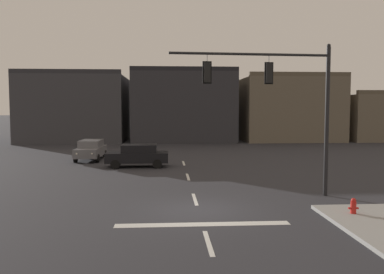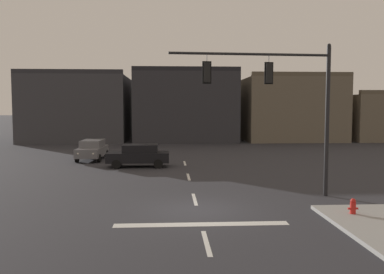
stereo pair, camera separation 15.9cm
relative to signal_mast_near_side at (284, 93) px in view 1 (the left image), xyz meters
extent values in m
plane|color=#2B2B30|center=(-4.20, -2.28, -4.93)|extent=(400.00, 400.00, 0.00)
cube|color=silver|center=(-4.20, -4.28, -4.93)|extent=(6.40, 0.50, 0.01)
cube|color=silver|center=(-4.20, -6.28, -4.93)|extent=(0.16, 2.40, 0.01)
cube|color=silver|center=(-4.20, -0.28, -4.93)|extent=(0.16, 2.40, 0.01)
cube|color=silver|center=(-4.20, 5.72, -4.93)|extent=(0.16, 2.40, 0.01)
cube|color=silver|center=(-4.20, 11.72, -4.93)|extent=(0.16, 2.40, 0.01)
cylinder|color=black|center=(2.15, 0.12, -1.38)|extent=(0.20, 0.20, 7.11)
cylinder|color=black|center=(-1.62, -0.11, 1.77)|extent=(7.55, 0.57, 0.12)
sphere|color=black|center=(2.15, 0.12, 2.23)|extent=(0.18, 0.18, 0.18)
cylinder|color=#56565B|center=(-0.75, -0.05, 1.53)|extent=(0.03, 0.03, 0.35)
cube|color=black|center=(-0.75, -0.05, 0.91)|extent=(0.31, 0.26, 0.90)
sphere|color=red|center=(-0.76, 0.08, 1.19)|extent=(0.20, 0.20, 0.20)
sphere|color=#2D2314|center=(-0.76, 0.08, 0.91)|extent=(0.20, 0.20, 0.20)
sphere|color=black|center=(-0.76, 0.08, 0.63)|extent=(0.20, 0.20, 0.20)
cube|color=black|center=(-0.75, -0.07, 0.91)|extent=(0.42, 0.06, 1.02)
cylinder|color=#56565B|center=(-3.65, -0.23, 1.53)|extent=(0.03, 0.03, 0.35)
cube|color=black|center=(-3.65, -0.23, 0.91)|extent=(0.31, 0.26, 0.90)
sphere|color=red|center=(-3.66, -0.10, 1.19)|extent=(0.20, 0.20, 0.20)
sphere|color=#2D2314|center=(-3.66, -0.10, 0.91)|extent=(0.20, 0.20, 0.20)
sphere|color=black|center=(-3.66, -0.10, 0.63)|extent=(0.20, 0.20, 0.20)
cube|color=black|center=(-3.65, -0.25, 0.91)|extent=(0.42, 0.06, 1.02)
cube|color=black|center=(-7.60, 10.08, -4.23)|extent=(4.40, 1.81, 0.70)
cube|color=black|center=(-7.45, 10.08, -3.60)|extent=(2.47, 1.61, 0.56)
cube|color=#2D3842|center=(-8.22, 10.07, -3.62)|extent=(0.25, 1.52, 0.47)
cube|color=#2D3842|center=(-6.28, 10.08, -3.62)|extent=(0.22, 1.52, 0.46)
cylinder|color=black|center=(-9.05, 9.22, -4.61)|extent=(0.64, 0.22, 0.64)
cylinder|color=black|center=(-9.06, 10.92, -4.61)|extent=(0.64, 0.22, 0.64)
cylinder|color=black|center=(-6.15, 9.23, -4.61)|extent=(0.64, 0.22, 0.64)
cylinder|color=black|center=(-6.15, 10.93, -4.61)|extent=(0.64, 0.22, 0.64)
sphere|color=silver|center=(-9.78, 9.49, -4.18)|extent=(0.16, 0.16, 0.16)
sphere|color=silver|center=(-9.78, 10.65, -4.18)|extent=(0.16, 0.16, 0.16)
cube|color=maroon|center=(-5.42, 10.08, -4.15)|extent=(0.04, 1.37, 0.12)
cube|color=slate|center=(-11.62, 14.09, -4.23)|extent=(1.96, 4.46, 0.70)
cube|color=slate|center=(-11.61, 14.24, -3.60)|extent=(1.69, 2.52, 0.56)
cube|color=#2D3842|center=(-11.64, 13.47, -3.62)|extent=(1.53, 0.30, 0.47)
cube|color=#2D3842|center=(-11.57, 15.41, -3.62)|extent=(1.53, 0.27, 0.46)
cylinder|color=black|center=(-10.82, 12.60, -4.61)|extent=(0.24, 0.65, 0.64)
cylinder|color=black|center=(-12.52, 12.67, -4.61)|extent=(0.24, 0.65, 0.64)
cylinder|color=black|center=(-10.71, 15.51, -4.61)|extent=(0.24, 0.65, 0.64)
cylinder|color=black|center=(-12.41, 15.57, -4.61)|extent=(0.24, 0.65, 0.64)
sphere|color=silver|center=(-11.12, 11.89, -4.18)|extent=(0.16, 0.16, 0.16)
sphere|color=silver|center=(-12.27, 11.93, -4.18)|extent=(0.16, 0.16, 0.16)
cube|color=maroon|center=(-11.53, 16.27, -4.15)|extent=(1.37, 0.09, 0.12)
cylinder|color=red|center=(1.73, -3.69, -4.61)|extent=(0.22, 0.22, 0.55)
cylinder|color=red|center=(1.73, -3.69, -4.88)|extent=(0.30, 0.30, 0.10)
sphere|color=red|center=(1.73, -3.69, -4.28)|extent=(0.20, 0.20, 0.20)
cylinder|color=red|center=(1.58, -3.69, -4.58)|extent=(0.10, 0.08, 0.08)
cylinder|color=red|center=(1.88, -3.69, -4.58)|extent=(0.10, 0.08, 0.08)
cube|color=#38383D|center=(-16.87, 33.79, -0.90)|extent=(12.43, 12.03, 8.06)
cube|color=#2B2B30|center=(-16.87, 28.08, 3.38)|extent=(12.43, 0.60, 0.50)
cube|color=#2D2D33|center=(-3.36, 33.43, -0.71)|extent=(12.59, 11.29, 8.45)
cube|color=black|center=(-3.36, 28.08, 3.76)|extent=(12.59, 0.60, 0.50)
cube|color=#665B4C|center=(10.25, 33.41, -0.99)|extent=(12.07, 11.25, 7.89)
cube|color=brown|center=(10.25, 28.08, 3.21)|extent=(12.07, 0.60, 0.50)
cube|color=#665B4C|center=(21.09, 33.23, -2.04)|extent=(7.64, 10.89, 5.79)
camera|label=1|loc=(-5.51, -18.57, -0.66)|focal=37.53mm
camera|label=2|loc=(-5.36, -18.58, -0.66)|focal=37.53mm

